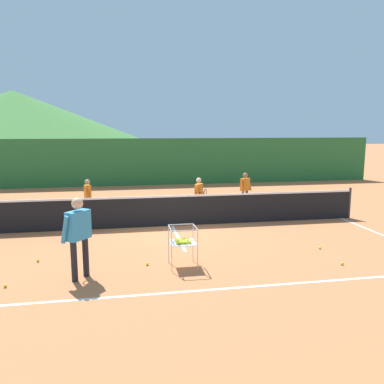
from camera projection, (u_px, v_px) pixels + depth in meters
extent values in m
plane|color=#C67042|center=(172.00, 226.00, 12.02)|extent=(120.00, 120.00, 0.00)
cube|color=white|center=(206.00, 290.00, 7.21)|extent=(11.64, 0.08, 0.01)
cube|color=white|center=(158.00, 198.00, 16.81)|extent=(11.64, 0.08, 0.01)
cube|color=white|center=(341.00, 218.00, 13.04)|extent=(0.08, 9.88, 0.01)
cube|color=white|center=(172.00, 226.00, 12.02)|extent=(0.08, 5.20, 0.01)
cylinder|color=#333338|center=(349.00, 203.00, 13.00)|extent=(0.08, 0.08, 1.05)
cube|color=black|center=(172.00, 212.00, 11.94)|extent=(12.12, 0.02, 0.92)
cube|color=white|center=(172.00, 196.00, 11.86)|extent=(12.12, 0.03, 0.06)
cylinder|color=black|center=(74.00, 261.00, 7.58)|extent=(0.12, 0.12, 0.83)
cylinder|color=black|center=(86.00, 257.00, 7.85)|extent=(0.12, 0.12, 0.83)
cube|color=#338CBF|center=(78.00, 225.00, 7.60)|extent=(0.49, 0.53, 0.58)
sphere|color=#DBAD84|center=(77.00, 203.00, 7.53)|extent=(0.23, 0.23, 0.23)
cylinder|color=#338CBF|center=(65.00, 230.00, 7.39)|extent=(0.23, 0.21, 0.57)
cylinder|color=#338CBF|center=(87.00, 224.00, 7.87)|extent=(0.19, 0.18, 0.57)
torus|color=#262628|center=(78.00, 225.00, 8.00)|extent=(0.20, 0.24, 0.29)
cylinder|color=black|center=(87.00, 226.00, 7.88)|extent=(0.19, 0.16, 0.03)
cylinder|color=silver|center=(88.00, 207.00, 13.38)|extent=(0.10, 0.10, 0.64)
cylinder|color=silver|center=(89.00, 208.00, 13.16)|extent=(0.10, 0.10, 0.64)
cube|color=orange|center=(88.00, 192.00, 13.18)|extent=(0.28, 0.42, 0.45)
sphere|color=tan|center=(87.00, 182.00, 13.13)|extent=(0.18, 0.18, 0.18)
cylinder|color=orange|center=(88.00, 192.00, 13.40)|extent=(0.19, 0.11, 0.44)
cylinder|color=orange|center=(90.00, 194.00, 13.01)|extent=(0.15, 0.10, 0.44)
cylinder|color=silver|center=(200.00, 206.00, 13.47)|extent=(0.10, 0.10, 0.67)
cylinder|color=silver|center=(198.00, 207.00, 13.23)|extent=(0.10, 0.10, 0.67)
cube|color=orange|center=(199.00, 190.00, 13.26)|extent=(0.35, 0.44, 0.47)
sphere|color=#DBAD84|center=(199.00, 180.00, 13.20)|extent=(0.18, 0.18, 0.18)
cylinder|color=orange|center=(202.00, 190.00, 13.46)|extent=(0.19, 0.15, 0.46)
cylinder|color=orange|center=(198.00, 192.00, 13.04)|extent=(0.16, 0.13, 0.46)
torus|color=#262628|center=(205.00, 193.00, 12.96)|extent=(0.16, 0.27, 0.29)
cylinder|color=black|center=(198.00, 193.00, 13.03)|extent=(0.21, 0.13, 0.03)
cylinder|color=navy|center=(247.00, 199.00, 14.85)|extent=(0.10, 0.10, 0.67)
cylinder|color=navy|center=(243.00, 200.00, 14.67)|extent=(0.10, 0.10, 0.67)
cube|color=orange|center=(245.00, 184.00, 14.67)|extent=(0.43, 0.39, 0.47)
sphere|color=#996B4C|center=(245.00, 175.00, 14.61)|extent=(0.19, 0.19, 0.19)
cylinder|color=orange|center=(250.00, 185.00, 14.80)|extent=(0.17, 0.19, 0.46)
cylinder|color=orange|center=(242.00, 186.00, 14.48)|extent=(0.14, 0.15, 0.46)
cylinder|color=#B7B7BC|center=(169.00, 244.00, 8.61)|extent=(0.02, 0.02, 0.89)
cylinder|color=#B7B7BC|center=(193.00, 243.00, 8.71)|extent=(0.02, 0.02, 0.89)
cylinder|color=#B7B7BC|center=(172.00, 252.00, 8.06)|extent=(0.02, 0.02, 0.89)
cylinder|color=#B7B7BC|center=(198.00, 250.00, 8.16)|extent=(0.02, 0.02, 0.89)
cube|color=#B7B7BC|center=(183.00, 243.00, 8.37)|extent=(0.56, 0.56, 0.01)
cube|color=#B7B7BC|center=(181.00, 224.00, 8.58)|extent=(0.56, 0.02, 0.02)
cube|color=#B7B7BC|center=(185.00, 231.00, 8.04)|extent=(0.56, 0.02, 0.02)
cube|color=#B7B7BC|center=(170.00, 228.00, 8.26)|extent=(0.02, 0.56, 0.02)
cube|color=#B7B7BC|center=(195.00, 227.00, 8.36)|extent=(0.02, 0.56, 0.02)
sphere|color=yellow|center=(178.00, 243.00, 8.21)|extent=(0.07, 0.07, 0.07)
sphere|color=yellow|center=(177.00, 242.00, 8.27)|extent=(0.07, 0.07, 0.07)
sphere|color=yellow|center=(177.00, 241.00, 8.34)|extent=(0.07, 0.07, 0.07)
sphere|color=yellow|center=(176.00, 241.00, 8.40)|extent=(0.07, 0.07, 0.07)
sphere|color=yellow|center=(176.00, 240.00, 8.47)|extent=(0.07, 0.07, 0.07)
sphere|color=yellow|center=(181.00, 243.00, 8.23)|extent=(0.07, 0.07, 0.07)
sphere|color=yellow|center=(181.00, 242.00, 8.29)|extent=(0.07, 0.07, 0.07)
sphere|color=yellow|center=(180.00, 241.00, 8.34)|extent=(0.07, 0.07, 0.07)
sphere|color=yellow|center=(179.00, 240.00, 8.42)|extent=(0.07, 0.07, 0.07)
sphere|color=yellow|center=(179.00, 240.00, 8.47)|extent=(0.07, 0.07, 0.07)
sphere|color=yellow|center=(184.00, 243.00, 8.24)|extent=(0.07, 0.07, 0.07)
sphere|color=yellow|center=(183.00, 242.00, 8.30)|extent=(0.07, 0.07, 0.07)
sphere|color=yellow|center=(183.00, 241.00, 8.36)|extent=(0.07, 0.07, 0.07)
sphere|color=yellow|center=(182.00, 240.00, 8.43)|extent=(0.07, 0.07, 0.07)
sphere|color=yellow|center=(182.00, 239.00, 8.49)|extent=(0.07, 0.07, 0.07)
sphere|color=yellow|center=(187.00, 243.00, 8.24)|extent=(0.07, 0.07, 0.07)
sphere|color=yellow|center=(186.00, 242.00, 8.31)|extent=(0.07, 0.07, 0.07)
sphere|color=yellow|center=(186.00, 241.00, 8.37)|extent=(0.07, 0.07, 0.07)
sphere|color=yellow|center=(185.00, 240.00, 8.44)|extent=(0.07, 0.07, 0.07)
sphere|color=yellow|center=(185.00, 239.00, 8.50)|extent=(0.07, 0.07, 0.07)
sphere|color=yellow|center=(190.00, 243.00, 8.26)|extent=(0.07, 0.07, 0.07)
sphere|color=yellow|center=(189.00, 242.00, 8.32)|extent=(0.07, 0.07, 0.07)
sphere|color=yellow|center=(189.00, 241.00, 8.39)|extent=(0.07, 0.07, 0.07)
sphere|color=yellow|center=(188.00, 240.00, 8.44)|extent=(0.07, 0.07, 0.07)
sphere|color=yellow|center=(188.00, 239.00, 8.51)|extent=(0.07, 0.07, 0.07)
sphere|color=yellow|center=(178.00, 241.00, 8.20)|extent=(0.07, 0.07, 0.07)
sphere|color=yellow|center=(177.00, 240.00, 8.27)|extent=(0.07, 0.07, 0.07)
sphere|color=yellow|center=(177.00, 239.00, 8.33)|extent=(0.07, 0.07, 0.07)
sphere|color=yellow|center=(147.00, 264.00, 8.52)|extent=(0.07, 0.07, 0.07)
sphere|color=yellow|center=(38.00, 260.00, 8.74)|extent=(0.07, 0.07, 0.07)
sphere|color=yellow|center=(320.00, 248.00, 9.69)|extent=(0.07, 0.07, 0.07)
sphere|color=yellow|center=(342.00, 264.00, 8.54)|extent=(0.07, 0.07, 0.07)
sphere|color=yellow|center=(5.00, 286.00, 7.33)|extent=(0.07, 0.07, 0.07)
cube|color=#286B33|center=(151.00, 162.00, 20.62)|extent=(25.60, 0.08, 2.53)
cone|color=#427A38|center=(14.00, 118.00, 75.99)|extent=(55.17, 55.17, 10.60)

